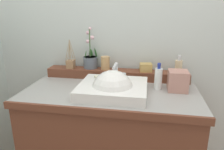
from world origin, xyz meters
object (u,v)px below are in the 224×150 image
at_px(potted_plant, 90,60).
at_px(tumbler_cup, 105,63).
at_px(sink_basin, 113,90).
at_px(tissue_box, 178,81).
at_px(trinket_box, 146,67).
at_px(soap_bar, 99,76).
at_px(lotion_bottle, 158,78).
at_px(reed_diffuser, 71,64).
at_px(soap_dispenser, 178,66).

height_order(potted_plant, tumbler_cup, potted_plant).
xyz_separation_m(sink_basin, tissue_box, (0.43, 0.14, 0.04)).
bearing_deg(sink_basin, trinket_box, 58.41).
relative_size(potted_plant, tissue_box, 2.38).
relative_size(tumbler_cup, trinket_box, 1.15).
bearing_deg(soap_bar, lotion_bottle, 4.12).
bearing_deg(reed_diffuser, trinket_box, 1.38).
distance_m(sink_basin, trinket_box, 0.40).
xyz_separation_m(soap_bar, lotion_bottle, (0.42, 0.03, 0.00)).
bearing_deg(tumbler_cup, trinket_box, 0.28).
relative_size(tumbler_cup, lotion_bottle, 0.57).
bearing_deg(tissue_box, reed_diffuser, 168.01).
height_order(potted_plant, soap_dispenser, potted_plant).
bearing_deg(tissue_box, soap_dispenser, 83.44).
distance_m(soap_bar, lotion_bottle, 0.42).
height_order(soap_dispenser, reed_diffuser, reed_diffuser).
distance_m(potted_plant, reed_diffuser, 0.16).
bearing_deg(soap_dispenser, reed_diffuser, 179.94).
bearing_deg(lotion_bottle, soap_bar, -175.88).
relative_size(soap_bar, reed_diffuser, 0.30).
distance_m(soap_bar, reed_diffuser, 0.34).
bearing_deg(sink_basin, soap_bar, 135.23).
bearing_deg(tumbler_cup, soap_dispenser, -1.41).
distance_m(sink_basin, potted_plant, 0.45).
distance_m(potted_plant, soap_dispenser, 0.69).
distance_m(lotion_bottle, tissue_box, 0.13).
xyz_separation_m(soap_dispenser, tumbler_cup, (-0.56, 0.01, -0.00)).
bearing_deg(potted_plant, reed_diffuser, -166.20).
relative_size(sink_basin, lotion_bottle, 2.38).
bearing_deg(tumbler_cup, potted_plant, 168.90).
relative_size(sink_basin, soap_dispenser, 3.18).
xyz_separation_m(sink_basin, tumbler_cup, (-0.12, 0.33, 0.10)).
bearing_deg(potted_plant, tumbler_cup, -11.10).
distance_m(soap_dispenser, trinket_box, 0.24).
bearing_deg(soap_dispenser, sink_basin, -144.48).
relative_size(lotion_bottle, tissue_box, 1.34).
height_order(potted_plant, tissue_box, potted_plant).
xyz_separation_m(reed_diffuser, lotion_bottle, (0.70, -0.17, -0.03)).
distance_m(sink_basin, soap_dispenser, 0.56).
height_order(potted_plant, lotion_bottle, potted_plant).
bearing_deg(tumbler_cup, sink_basin, -70.78).
distance_m(tumbler_cup, reed_diffuser, 0.29).
height_order(soap_bar, potted_plant, potted_plant).
bearing_deg(soap_bar, tumbler_cup, 88.48).
distance_m(sink_basin, reed_diffuser, 0.52).
xyz_separation_m(potted_plant, tumbler_cup, (0.13, -0.03, -0.02)).
distance_m(soap_bar, tissue_box, 0.55).
relative_size(tumbler_cup, reed_diffuser, 0.45).
bearing_deg(soap_bar, sink_basin, -44.77).
bearing_deg(tumbler_cup, soap_bar, -91.52).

